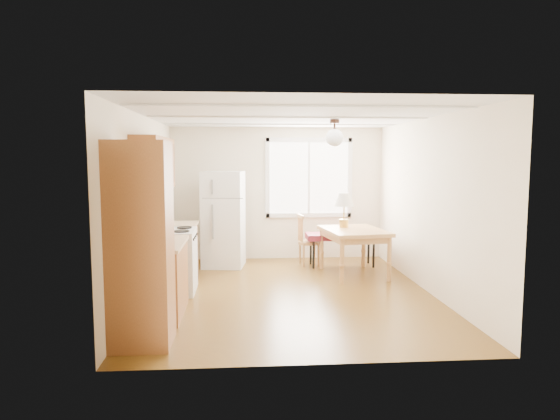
{
  "coord_description": "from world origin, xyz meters",
  "views": [
    {
      "loc": [
        -0.66,
        -6.95,
        1.93
      ],
      "look_at": [
        -0.1,
        0.45,
        1.15
      ],
      "focal_mm": 32.0,
      "sensor_mm": 36.0,
      "label": 1
    }
  ],
  "objects": [
    {
      "name": "pendant_light",
      "position": [
        0.7,
        0.4,
        2.24
      ],
      "size": [
        0.26,
        0.26,
        0.4
      ],
      "color": "black",
      "rests_on": "room_shell"
    },
    {
      "name": "room_shell",
      "position": [
        0.0,
        0.0,
        1.25
      ],
      "size": [
        4.6,
        5.6,
        2.62
      ],
      "color": "#4D300F",
      "rests_on": "ground"
    },
    {
      "name": "chair",
      "position": [
        0.45,
        1.86,
        0.51
      ],
      "size": [
        0.41,
        0.4,
        0.9
      ],
      "rotation": [
        0.0,
        0.0,
        0.13
      ],
      "color": "#AC7842",
      "rests_on": "ground"
    },
    {
      "name": "bench",
      "position": [
        1.1,
        1.72,
        0.52
      ],
      "size": [
        1.27,
        0.47,
        0.59
      ],
      "rotation": [
        0.0,
        0.0,
        0.0
      ],
      "color": "maroon",
      "rests_on": "ground"
    },
    {
      "name": "kitchen_run",
      "position": [
        -1.72,
        -0.63,
        0.84
      ],
      "size": [
        0.65,
        3.4,
        2.2
      ],
      "color": "brown",
      "rests_on": "ground"
    },
    {
      "name": "window_unit",
      "position": [
        0.6,
        2.47,
        1.55
      ],
      "size": [
        1.64,
        0.05,
        1.51
      ],
      "color": "white",
      "rests_on": "room_shell"
    },
    {
      "name": "refrigerator",
      "position": [
        -1.0,
        1.88,
        0.85
      ],
      "size": [
        0.78,
        0.78,
        1.69
      ],
      "rotation": [
        0.0,
        0.0,
        -0.14
      ],
      "color": "white",
      "rests_on": "ground"
    },
    {
      "name": "kettle",
      "position": [
        -1.76,
        -0.4,
        1.0
      ],
      "size": [
        0.13,
        0.13,
        0.25
      ],
      "color": "red",
      "rests_on": "kitchen_run"
    },
    {
      "name": "table_lamp",
      "position": [
        1.04,
        1.3,
        1.18
      ],
      "size": [
        0.33,
        0.33,
        0.58
      ],
      "rotation": [
        0.0,
        0.0,
        0.04
      ],
      "color": "gold",
      "rests_on": "dining_table"
    },
    {
      "name": "dining_table",
      "position": [
        1.16,
        1.04,
        0.66
      ],
      "size": [
        1.07,
        1.33,
        0.76
      ],
      "rotation": [
        0.0,
        0.0,
        0.13
      ],
      "color": "#AC7842",
      "rests_on": "ground"
    },
    {
      "name": "coffee_maker",
      "position": [
        -1.72,
        -1.04,
        1.04
      ],
      "size": [
        0.25,
        0.29,
        0.37
      ],
      "rotation": [
        0.0,
        0.0,
        0.35
      ],
      "color": "black",
      "rests_on": "kitchen_run"
    }
  ]
}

